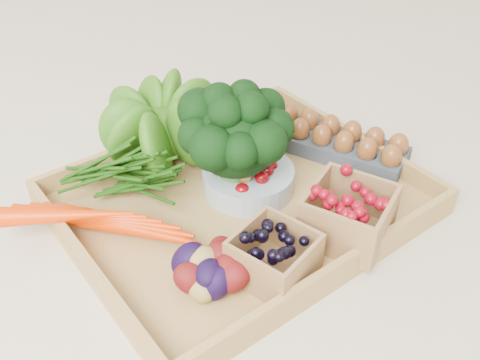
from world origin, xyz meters
TOP-DOWN VIEW (x-y plane):
  - ground at (0.00, 0.00)m, footprint 4.00×4.00m
  - tray at (0.00, 0.00)m, footprint 0.55×0.45m
  - carrots at (-0.20, 0.05)m, footprint 0.22×0.16m
  - lettuce at (-0.03, 0.20)m, footprint 0.16×0.16m
  - broccoli at (0.01, 0.02)m, footprint 0.18×0.18m
  - cherry_bowl at (0.03, 0.02)m, footprint 0.16×0.16m
  - egg_carton at (0.23, 0.01)m, footprint 0.18×0.27m
  - potatoes at (-0.13, -0.12)m, footprint 0.13×0.13m
  - punnet_blackberry at (-0.06, -0.16)m, footprint 0.12×0.12m
  - punnet_raspberry at (0.08, -0.16)m, footprint 0.16×0.16m

SIDE VIEW (x-z plane):
  - ground at x=0.00m, z-range 0.00..0.00m
  - tray at x=0.00m, z-range 0.00..0.01m
  - egg_carton at x=0.23m, z-range 0.01..0.05m
  - cherry_bowl at x=0.03m, z-range 0.01..0.06m
  - carrots at x=-0.20m, z-range 0.01..0.07m
  - punnet_blackberry at x=-0.06m, z-range 0.01..0.08m
  - potatoes at x=-0.13m, z-range 0.01..0.09m
  - punnet_raspberry at x=0.08m, z-range 0.01..0.10m
  - broccoli at x=0.01m, z-range 0.02..0.16m
  - lettuce at x=-0.03m, z-range 0.02..0.17m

